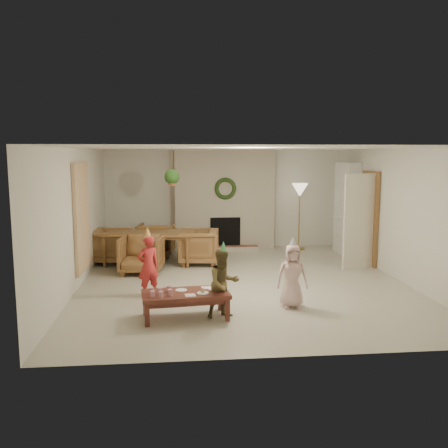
{
  "coord_description": "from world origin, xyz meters",
  "views": [
    {
      "loc": [
        -1.22,
        -8.9,
        2.39
      ],
      "look_at": [
        -0.3,
        0.4,
        1.05
      ],
      "focal_mm": 39.02,
      "sensor_mm": 36.0,
      "label": 1
    }
  ],
  "objects": [
    {
      "name": "party_hat_plaid",
      "position": [
        -0.55,
        -1.99,
        1.06
      ],
      "size": [
        0.12,
        0.12,
        0.17
      ],
      "primitive_type": "cone",
      "rotation": [
        0.0,
        0.0,
        -0.0
      ],
      "color": "#51BD68",
      "rests_on": "child_plaid"
    },
    {
      "name": "napkin_left",
      "position": [
        -1.04,
        -2.14,
        0.39
      ],
      "size": [
        0.16,
        0.16,
        0.01
      ],
      "primitive_type": "cube",
      "rotation": [
        0.0,
        0.0,
        0.11
      ],
      "color": "#FFBBBD",
      "rests_on": "coffee_table_top"
    },
    {
      "name": "fireplace_firebox",
      "position": [
        0.0,
        3.12,
        0.45
      ],
      "size": [
        0.75,
        0.12,
        0.75
      ],
      "primitive_type": "cube",
      "color": "black",
      "rests_on": "floor"
    },
    {
      "name": "hanging_plant_foliage",
      "position": [
        -1.3,
        1.5,
        1.92
      ],
      "size": [
        0.32,
        0.32,
        0.32
      ],
      "primitive_type": "sphere",
      "color": "#214A18",
      "rests_on": "hanging_plant_pot"
    },
    {
      "name": "wall_right",
      "position": [
        3.0,
        0.0,
        1.25
      ],
      "size": [
        0.0,
        7.0,
        7.0
      ],
      "primitive_type": "plane",
      "rotation": [
        1.57,
        0.0,
        -1.57
      ],
      "color": "silver",
      "rests_on": "floor"
    },
    {
      "name": "coffee_table_apron",
      "position": [
        -1.1,
        -1.97,
        0.29
      ],
      "size": [
        1.22,
        0.65,
        0.08
      ],
      "primitive_type": "cube",
      "rotation": [
        0.0,
        0.0,
        0.11
      ],
      "color": "#5C291E",
      "rests_on": "floor"
    },
    {
      "name": "cup_b",
      "position": [
        -1.59,
        -1.97,
        0.43
      ],
      "size": [
        0.07,
        0.07,
        0.09
      ],
      "primitive_type": "cylinder",
      "rotation": [
        0.0,
        0.0,
        0.11
      ],
      "color": "silver",
      "rests_on": "coffee_table_top"
    },
    {
      "name": "coffee_leg_fr",
      "position": [
        -0.51,
        -2.17,
        0.17
      ],
      "size": [
        0.07,
        0.07,
        0.33
      ],
      "primitive_type": "cube",
      "rotation": [
        0.0,
        0.0,
        0.11
      ],
      "color": "#5C291E",
      "rests_on": "floor"
    },
    {
      "name": "cup_d",
      "position": [
        -1.47,
        -2.01,
        0.43
      ],
      "size": [
        0.07,
        0.07,
        0.09
      ],
      "primitive_type": "cylinder",
      "rotation": [
        0.0,
        0.0,
        0.11
      ],
      "color": "silver",
      "rests_on": "coffee_table_top"
    },
    {
      "name": "wall_left",
      "position": [
        -3.0,
        0.0,
        1.25
      ],
      "size": [
        0.0,
        7.0,
        7.0
      ],
      "primitive_type": "plane",
      "rotation": [
        1.57,
        0.0,
        1.57
      ],
      "color": "silver",
      "rests_on": "floor"
    },
    {
      "name": "hanging_plant_pot",
      "position": [
        -1.3,
        1.5,
        1.8
      ],
      "size": [
        0.16,
        0.16,
        0.12
      ],
      "primitive_type": "cylinder",
      "color": "#995531",
      "rests_on": "hanging_plant_cord"
    },
    {
      "name": "cup_f",
      "position": [
        -1.34,
        -1.92,
        0.43
      ],
      "size": [
        0.07,
        0.07,
        0.09
      ],
      "primitive_type": "cylinder",
      "rotation": [
        0.0,
        0.0,
        0.11
      ],
      "color": "silver",
      "rests_on": "coffee_table_top"
    },
    {
      "name": "napkin_right",
      "position": [
        -0.78,
        -1.76,
        0.39
      ],
      "size": [
        0.16,
        0.16,
        0.01
      ],
      "primitive_type": "cube",
      "rotation": [
        0.0,
        0.0,
        0.11
      ],
      "color": "#FFBBBD",
      "rests_on": "coffee_table_top"
    },
    {
      "name": "coffee_leg_bl",
      "position": [
        -1.7,
        -1.77,
        0.17
      ],
      "size": [
        0.07,
        0.07,
        0.33
      ],
      "primitive_type": "cube",
      "rotation": [
        0.0,
        0.0,
        0.11
      ],
      "color": "#5C291E",
      "rests_on": "floor"
    },
    {
      "name": "floor",
      "position": [
        0.0,
        0.0,
        0.0
      ],
      "size": [
        7.0,
        7.0,
        0.0
      ],
      "primitive_type": "plane",
      "color": "#B7B29E",
      "rests_on": "ground"
    },
    {
      "name": "party_hat_red",
      "position": [
        -1.7,
        -0.8,
        1.09
      ],
      "size": [
        0.16,
        0.16,
        0.2
      ],
      "primitive_type": "cone",
      "rotation": [
        0.0,
        0.0,
        0.12
      ],
      "color": "#D4D246",
      "rests_on": "child_red"
    },
    {
      "name": "plate_c",
      "position": [
        -0.68,
        -1.83,
        0.39
      ],
      "size": [
        0.19,
        0.19,
        0.01
      ],
      "primitive_type": "cylinder",
      "rotation": [
        0.0,
        0.0,
        0.11
      ],
      "color": "white",
      "rests_on": "coffee_table_top"
    },
    {
      "name": "dining_chair_near",
      "position": [
        -1.93,
        0.87,
        0.38
      ],
      "size": [
        0.92,
        0.94,
        0.77
      ],
      "primitive_type": "imported",
      "rotation": [
        0.0,
        0.0,
        -0.13
      ],
      "color": "brown",
      "rests_on": "floor"
    },
    {
      "name": "child_pink",
      "position": [
        0.58,
        -1.61,
        0.5
      ],
      "size": [
        0.51,
        0.34,
        1.0
      ],
      "primitive_type": "imported",
      "rotation": [
        0.0,
        0.0,
        -0.05
      ],
      "color": "beige",
      "rests_on": "floor"
    },
    {
      "name": "coffee_table_top",
      "position": [
        -1.1,
        -1.97,
        0.36
      ],
      "size": [
        1.32,
        0.76,
        0.06
      ],
      "primitive_type": "cube",
      "rotation": [
        0.0,
        0.0,
        0.11
      ],
      "color": "#5C291E",
      "rests_on": "floor"
    },
    {
      "name": "fireplace_mass",
      "position": [
        0.0,
        3.3,
        1.25
      ],
      "size": [
        2.5,
        0.4,
        2.5
      ],
      "primitive_type": "cube",
      "color": "#5A1B18",
      "rests_on": "floor"
    },
    {
      "name": "books_row_lower",
      "position": [
        2.8,
        2.15,
        0.59
      ],
      "size": [
        0.2,
        0.4,
        0.24
      ],
      "primitive_type": "cube",
      "color": "#AA391F",
      "rests_on": "bookshelf_shelf_a"
    },
    {
      "name": "plate_b",
      "position": [
        -0.85,
        -2.04,
        0.39
      ],
      "size": [
        0.19,
        0.19,
        0.01
      ],
      "primitive_type": "cylinder",
      "rotation": [
        0.0,
        0.0,
        0.11
      ],
      "color": "white",
      "rests_on": "coffee_table_top"
    },
    {
      "name": "floor_lamp_post",
      "position": [
        1.87,
        3.0,
        0.78
      ],
      "size": [
        0.03,
        0.03,
        1.5
      ],
      "primitive_type": "cylinder",
      "color": "gold",
      "rests_on": "floor"
    },
    {
      "name": "cup_c",
      "position": [
        -1.45,
        -2.2,
        0.43
      ],
      "size": [
        0.07,
        0.07,
        0.09
      ],
      "primitive_type": "cylinder",
      "rotation": [
        0.0,
        0.0,
        0.11
      ],
      "color": "silver",
      "rests_on": "coffee_table_top"
    },
    {
      "name": "bookshelf_shelf_b",
      "position": [
        2.82,
        2.3,
        0.85
      ],
      "size": [
        0.3,
        0.92,
        0.03
      ],
      "primitive_type": "cube",
      "color": "white",
      "rests_on": "bookshelf_carcass"
    },
    {
      "name": "books_row_mid",
      "position": [
        2.8,
        2.35,
        0.99
      ],
      "size": [
        0.2,
        0.44,
        0.24
      ],
      "primitive_type": "cube",
      "color": "navy",
      "rests_on": "bookshelf_shelf_b"
    },
    {
      "name": "food_scoop",
      "position": [
        -0.85,
        -2.04,
        0.43
      ],
      "size": [
        0.07,
        0.07,
        0.07
      ],
      "primitive_type": "sphere",
      "rotation": [
        0.0,
        0.0,
        0.11
      ],
      "color": "tan",
      "rests_on": "plate_b"
    },
    {
      "name": "wall_front",
      "position": [
        0.0,
        -3.5,
        1.25
      ],
      "size": [
        7.0,
        0.0,
        7.0
      ],
      "primitive_type": "plane",
      "rotation": [
        -1.57,
        0.0,
        0.0
      ],
      "color": "silver",
      "rests_on": "floor"
    },
    {
      "name": "floor_lamp_base",
      "position": [
        1.87,
        3.0,
        0.02
      ],
      "size": [
        0.31,
        0.31,
        0.03
      ],
      "primitive_type": "cylinder",
      "color": "gold",
      "rests_on": "floor"
    },
    {
      "name": "bookshelf_carcass",
      "position": [
        2.84,
        2.3,
        1.1
      ],
      "size": [
        0.3,
        1.0,
        2.2
      ],
      "primitive_type": "cube",
      "color": "white",
      "rests_on": "floor"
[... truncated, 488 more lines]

